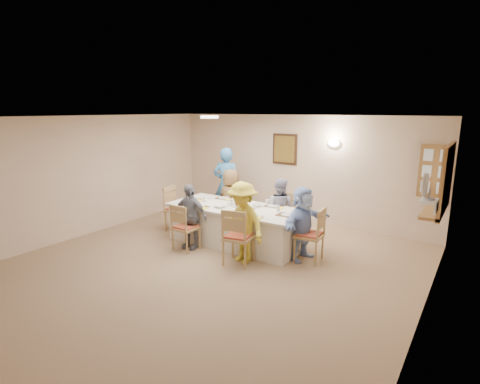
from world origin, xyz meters
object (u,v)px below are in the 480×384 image
Objects in this scene: diner_front_right at (242,222)px; chair_back_left at (234,206)px; chair_back_right at (282,216)px; desk_fan at (428,190)px; diner_back_left at (231,200)px; diner_back_right at (279,209)px; dining_table at (236,225)px; caregiver at (227,185)px; diner_front_left at (190,216)px; diner_right_end at (303,223)px; condiment_ketchup at (235,200)px; chair_front_right at (239,236)px; serving_hatch at (447,179)px; chair_left_end at (178,208)px; chair_front_left at (186,227)px; chair_right_end at (309,234)px.

chair_back_left is at bearing 141.02° from diner_front_right.
chair_back_right is 1.50m from diner_front_right.
diner_back_left is (-3.96, 0.98, -0.87)m from desk_fan.
chair_back_right is at bearing -96.58° from diner_back_right.
dining_table is 1.64m from caregiver.
diner_front_left is at bearing -123.81° from chair_back_right.
diner_right_end is 1.48m from condiment_ketchup.
diner_right_end is (1.42, 0.00, 0.28)m from dining_table.
diner_back_left is 5.51× the size of condiment_ketchup.
chair_front_right is 4.09× the size of condiment_ketchup.
chair_back_left is at bearing 126.44° from condiment_ketchup.
chair_front_right is at bearing -53.13° from dining_table.
serving_hatch reaches higher than chair_left_end.
chair_front_left is 0.73× the size of diner_front_left.
diner_back_right is 1.73m from caregiver.
diner_front_right is 1.07m from diner_right_end.
dining_table is 2.97× the size of chair_front_left.
chair_back_left is 0.58× the size of caregiver.
diner_front_right is at bearing -59.17° from chair_right_end.
serving_hatch is 4.56m from caregiver.
chair_front_right reaches higher than condiment_ketchup.
chair_back_right is at bearing 57.20° from diner_right_end.
diner_front_right reaches higher than diner_right_end.
chair_left_end is (-2.15, 0.80, -0.01)m from chair_front_right.
diner_front_right is (1.20, 0.12, 0.26)m from chair_front_left.
condiment_ketchup is (1.01, -1.10, -0.00)m from caregiver.
serving_hatch reaches higher than chair_front_left.
diner_back_right is 1.07m from diner_right_end.
chair_front_left is at bearing 44.38° from diner_back_right.
chair_back_left reaches higher than dining_table.
dining_table is 0.97m from diner_front_right.
chair_front_right is at bearing -43.97° from chair_back_left.
diner_right_end is 5.36× the size of condiment_ketchup.
desk_fan is 4.69m from caregiver.
caregiver is (-4.52, 0.10, -0.62)m from serving_hatch.
caregiver reaches higher than chair_left_end.
diner_back_left is at bearing 82.88° from diner_right_end.
diner_back_left is 1.20m from diner_back_right.
diner_back_right is 5.20× the size of condiment_ketchup.
chair_front_left is 0.21m from diner_front_left.
condiment_ketchup is at bearing 174.26° from desk_fan.
chair_back_right is 0.75× the size of diner_front_left.
diner_right_end is (2.02, -0.68, -0.02)m from diner_back_left.
diner_back_left reaches higher than dining_table.
chair_front_left is at bearing 123.09° from diner_right_end.
condiment_ketchup is (-1.59, 0.05, 0.40)m from chair_right_end.
diner_front_left reaches higher than condiment_ketchup.
desk_fan is at bearing 19.88° from diner_front_right.
desk_fan is at bearing -5.05° from dining_table.
diner_front_right reaches higher than chair_front_left.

